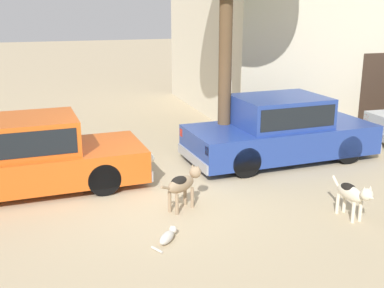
# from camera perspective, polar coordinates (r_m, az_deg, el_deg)

# --- Properties ---
(ground_plane) EXTENTS (80.00, 80.00, 0.00)m
(ground_plane) POSITION_cam_1_polar(r_m,az_deg,el_deg) (8.96, -3.64, -6.23)
(ground_plane) COLOR tan
(parked_sedan_nearest) EXTENTS (4.64, 1.91, 1.41)m
(parked_sedan_nearest) POSITION_cam_1_polar(r_m,az_deg,el_deg) (9.58, -19.23, -1.24)
(parked_sedan_nearest) COLOR #D15619
(parked_sedan_nearest) RESTS_ON ground_plane
(parked_sedan_second) EXTENTS (4.44, 1.98, 1.45)m
(parked_sedan_second) POSITION_cam_1_polar(r_m,az_deg,el_deg) (11.03, 10.36, 1.77)
(parked_sedan_second) COLOR navy
(parked_sedan_second) RESTS_ON ground_plane
(stray_dog_spotted) EXTENTS (0.92, 0.61, 0.72)m
(stray_dog_spotted) POSITION_cam_1_polar(r_m,az_deg,el_deg) (8.28, -1.03, -4.60)
(stray_dog_spotted) COLOR #997F60
(stray_dog_spotted) RESTS_ON ground_plane
(stray_dog_tan) EXTENTS (0.25, 1.00, 0.68)m
(stray_dog_tan) POSITION_cam_1_polar(r_m,az_deg,el_deg) (8.33, 18.48, -5.58)
(stray_dog_tan) COLOR beige
(stray_dog_tan) RESTS_ON ground_plane
(stray_cat) EXTENTS (0.47, 0.56, 0.17)m
(stray_cat) POSITION_cam_1_polar(r_m,az_deg,el_deg) (7.34, -2.91, -10.87)
(stray_cat) COLOR beige
(stray_cat) RESTS_ON ground_plane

